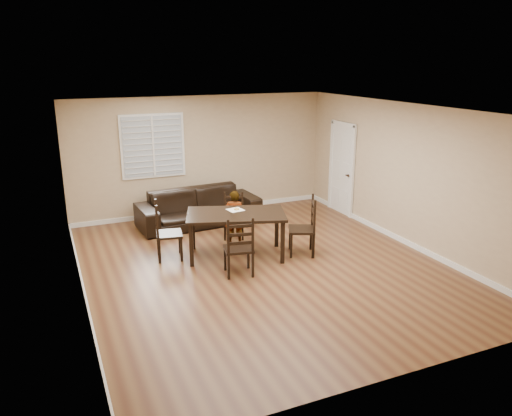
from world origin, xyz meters
The scene contains 11 objects.
ground centered at (0.00, 0.00, 0.00)m, with size 7.00×7.00×0.00m, color brown.
room centered at (0.04, 0.18, 1.81)m, with size 6.04×7.04×2.72m.
dining_table centered at (-0.26, 0.63, 0.73)m, with size 1.97×1.49×0.82m.
chair_near centered at (0.09, 1.66, 0.41)m, with size 0.52×0.51×0.91m.
chair_far centered at (-0.54, -0.25, 0.47)m, with size 0.54×0.52×1.03m.
chair_left centered at (-1.53, 1.03, 0.48)m, with size 0.53×0.55×1.07m.
chair_right centered at (1.00, 0.19, 0.50)m, with size 0.62×0.64×1.10m.
child centered at (-0.06, 1.23, 0.54)m, with size 0.39×0.26×1.07m, color gray.
napkin centered at (-0.20, 0.81, 0.82)m, with size 0.27×0.27×0.00m, color beige.
donut centered at (-0.18, 0.81, 0.84)m, with size 0.10×0.10×0.04m.
sofa centered at (-0.34, 2.66, 0.38)m, with size 2.62×1.02×0.77m, color black.
Camera 1 is at (-3.32, -7.36, 3.48)m, focal length 35.00 mm.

